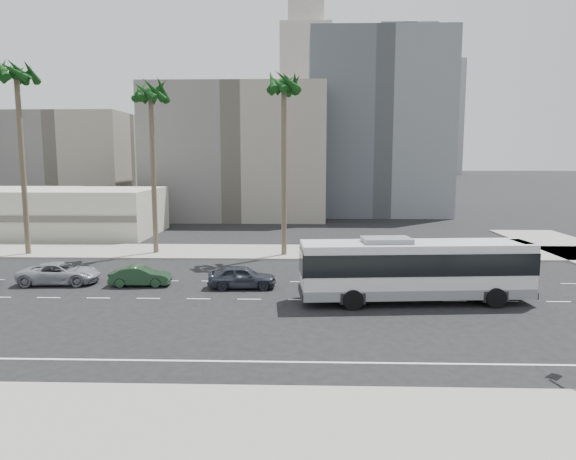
{
  "coord_description": "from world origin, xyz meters",
  "views": [
    {
      "loc": [
        -2.82,
        -29.72,
        8.2
      ],
      "look_at": [
        -3.82,
        4.0,
        3.6
      ],
      "focal_mm": 32.44,
      "sensor_mm": 36.0,
      "label": 1
    }
  ],
  "objects_px": {
    "palm_far": "(16,77)",
    "car_c": "(60,273)",
    "city_bus": "(415,268)",
    "car_a": "(242,277)",
    "car_b": "(140,276)",
    "palm_mid": "(151,97)",
    "palm_near": "(284,89)"
  },
  "relations": [
    {
      "from": "city_bus",
      "to": "car_c",
      "type": "bearing_deg",
      "value": 165.89
    },
    {
      "from": "palm_far",
      "to": "car_c",
      "type": "bearing_deg",
      "value": -53.31
    },
    {
      "from": "car_b",
      "to": "palm_near",
      "type": "height_order",
      "value": "palm_near"
    },
    {
      "from": "palm_far",
      "to": "palm_mid",
      "type": "bearing_deg",
      "value": 4.83
    },
    {
      "from": "palm_mid",
      "to": "car_b",
      "type": "bearing_deg",
      "value": -78.99
    },
    {
      "from": "car_c",
      "to": "palm_far",
      "type": "relative_size",
      "value": 0.31
    },
    {
      "from": "car_a",
      "to": "car_c",
      "type": "height_order",
      "value": "car_a"
    },
    {
      "from": "car_a",
      "to": "palm_near",
      "type": "height_order",
      "value": "palm_near"
    },
    {
      "from": "city_bus",
      "to": "car_a",
      "type": "xyz_separation_m",
      "value": [
        -10.35,
        2.95,
        -1.25
      ]
    },
    {
      "from": "city_bus",
      "to": "palm_near",
      "type": "distance_m",
      "value": 20.15
    },
    {
      "from": "palm_near",
      "to": "palm_far",
      "type": "relative_size",
      "value": 0.94
    },
    {
      "from": "car_b",
      "to": "palm_mid",
      "type": "height_order",
      "value": "palm_mid"
    },
    {
      "from": "car_a",
      "to": "car_b",
      "type": "xyz_separation_m",
      "value": [
        -6.71,
        0.42,
        -0.1
      ]
    },
    {
      "from": "car_c",
      "to": "palm_mid",
      "type": "relative_size",
      "value": 0.35
    },
    {
      "from": "palm_mid",
      "to": "palm_far",
      "type": "height_order",
      "value": "palm_far"
    },
    {
      "from": "city_bus",
      "to": "palm_far",
      "type": "xyz_separation_m",
      "value": [
        -30.11,
        13.88,
        12.9
      ]
    },
    {
      "from": "city_bus",
      "to": "car_c",
      "type": "distance_m",
      "value": 22.9
    },
    {
      "from": "city_bus",
      "to": "palm_mid",
      "type": "height_order",
      "value": "palm_mid"
    },
    {
      "from": "car_c",
      "to": "palm_far",
      "type": "height_order",
      "value": "palm_far"
    },
    {
      "from": "car_a",
      "to": "palm_near",
      "type": "relative_size",
      "value": 0.28
    },
    {
      "from": "car_b",
      "to": "palm_mid",
      "type": "relative_size",
      "value": 0.26
    },
    {
      "from": "car_b",
      "to": "palm_near",
      "type": "distance_m",
      "value": 19.27
    },
    {
      "from": "palm_near",
      "to": "car_c",
      "type": "bearing_deg",
      "value": -144.42
    },
    {
      "from": "car_c",
      "to": "car_a",
      "type": "bearing_deg",
      "value": -97.73
    },
    {
      "from": "palm_near",
      "to": "city_bus",
      "type": "bearing_deg",
      "value": -60.17
    },
    {
      "from": "car_a",
      "to": "palm_near",
      "type": "bearing_deg",
      "value": -14.1
    },
    {
      "from": "city_bus",
      "to": "car_b",
      "type": "distance_m",
      "value": 17.44
    },
    {
      "from": "car_b",
      "to": "palm_mid",
      "type": "bearing_deg",
      "value": 8.21
    },
    {
      "from": "palm_near",
      "to": "palm_mid",
      "type": "relative_size",
      "value": 1.04
    },
    {
      "from": "car_a",
      "to": "car_c",
      "type": "relative_size",
      "value": 0.84
    },
    {
      "from": "city_bus",
      "to": "car_b",
      "type": "relative_size",
      "value": 3.42
    },
    {
      "from": "car_c",
      "to": "palm_near",
      "type": "relative_size",
      "value": 0.34
    }
  ]
}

